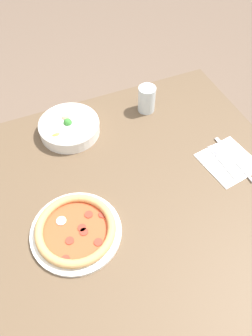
{
  "coord_description": "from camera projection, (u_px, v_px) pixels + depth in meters",
  "views": [
    {
      "loc": [
        -0.22,
        -0.52,
        1.65
      ],
      "look_at": [
        0.06,
        0.12,
        0.75
      ],
      "focal_mm": 35.0,
      "sensor_mm": 36.0,
      "label": 1
    }
  ],
  "objects": [
    {
      "name": "knife",
      "position": [
        235.0,
        161.0,
        1.18
      ],
      "size": [
        0.02,
        0.23,
        0.01
      ],
      "rotation": [
        0.0,
        0.0,
        1.59
      ],
      "color": "silver",
      "rests_on": "napkin"
    },
    {
      "name": "pizza",
      "position": [
        76.0,
        230.0,
        1.0
      ],
      "size": [
        0.28,
        0.28,
        0.04
      ],
      "color": "white",
      "rests_on": "dining_table"
    },
    {
      "name": "napkin",
      "position": [
        228.0,
        161.0,
        1.18
      ],
      "size": [
        0.2,
        0.2,
        0.0
      ],
      "color": "white",
      "rests_on": "dining_table"
    },
    {
      "name": "glass",
      "position": [
        147.0,
        99.0,
        1.31
      ],
      "size": [
        0.07,
        0.07,
        0.11
      ],
      "color": "silver",
      "rests_on": "dining_table"
    },
    {
      "name": "bowl",
      "position": [
        69.0,
        127.0,
        1.25
      ],
      "size": [
        0.23,
        0.23,
        0.07
      ],
      "color": "white",
      "rests_on": "dining_table"
    },
    {
      "name": "dining_table",
      "position": [
        125.0,
        218.0,
        1.14
      ],
      "size": [
        1.22,
        1.08,
        0.73
      ],
      "color": "brown",
      "rests_on": "ground_plane"
    },
    {
      "name": "fork",
      "position": [
        223.0,
        163.0,
        1.17
      ],
      "size": [
        0.02,
        0.17,
        0.0
      ],
      "rotation": [
        0.0,
        0.0,
        1.59
      ],
      "color": "silver",
      "rests_on": "napkin"
    },
    {
      "name": "ground_plane",
      "position": [
        125.0,
        280.0,
        1.64
      ],
      "size": [
        8.0,
        8.0,
        0.0
      ],
      "primitive_type": "plane",
      "color": "brown"
    }
  ]
}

